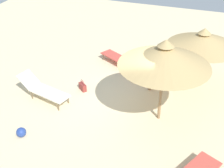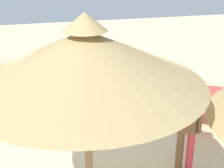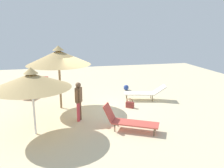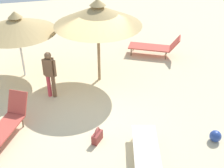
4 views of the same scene
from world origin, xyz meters
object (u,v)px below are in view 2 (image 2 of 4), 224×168
object	(u,v)px
parasol_umbrella_center	(86,58)
lounge_chair_far_left	(50,82)
lounge_chair_edge	(211,102)
person_standing_near_left	(187,124)
handbag	(98,106)

from	to	relation	value
parasol_umbrella_center	lounge_chair_far_left	size ratio (longest dim) A/B	1.31
parasol_umbrella_center	lounge_chair_edge	size ratio (longest dim) A/B	1.44
parasol_umbrella_center	person_standing_near_left	bearing A→B (deg)	-158.30
handbag	lounge_chair_edge	bearing A→B (deg)	160.83
lounge_chair_far_left	handbag	xyz separation A→B (m)	(-1.02, 1.18, -0.26)
person_standing_near_left	handbag	distance (m)	2.86
lounge_chair_far_left	handbag	size ratio (longest dim) A/B	4.80
lounge_chair_edge	person_standing_near_left	size ratio (longest dim) A/B	1.27
lounge_chair_edge	handbag	world-z (taller)	lounge_chair_edge
parasol_umbrella_center	handbag	world-z (taller)	parasol_umbrella_center
lounge_chair_far_left	lounge_chair_edge	world-z (taller)	lounge_chair_edge
person_standing_near_left	handbag	size ratio (longest dim) A/B	3.46
lounge_chair_edge	lounge_chair_far_left	bearing A→B (deg)	-30.36
lounge_chair_edge	handbag	distance (m)	2.59
parasol_umbrella_center	handbag	bearing A→B (deg)	-102.81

